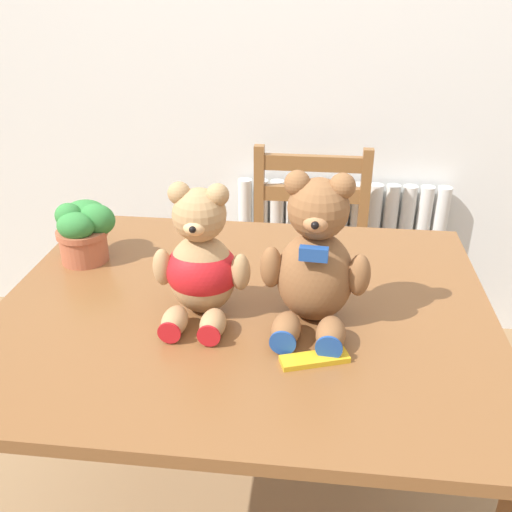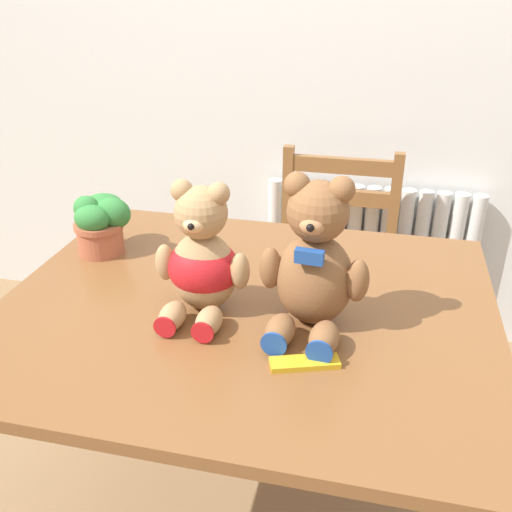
% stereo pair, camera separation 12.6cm
% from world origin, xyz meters
% --- Properties ---
extents(wall_back, '(8.00, 0.04, 2.60)m').
position_xyz_m(wall_back, '(0.00, 1.66, 1.30)').
color(wall_back, silver).
rests_on(wall_back, ground_plane).
extents(radiator, '(0.89, 0.10, 0.69)m').
position_xyz_m(radiator, '(0.26, 1.59, 0.31)').
color(radiator, silver).
rests_on(radiator, ground_plane).
extents(dining_table, '(1.18, 0.98, 0.76)m').
position_xyz_m(dining_table, '(0.00, 0.49, 0.66)').
color(dining_table, brown).
rests_on(dining_table, ground_plane).
extents(wooden_chair_behind, '(0.46, 0.41, 0.87)m').
position_xyz_m(wooden_chair_behind, '(0.13, 1.33, 0.45)').
color(wooden_chair_behind, brown).
rests_on(wooden_chair_behind, ground_plane).
extents(teddy_bear_left, '(0.22, 0.22, 0.31)m').
position_xyz_m(teddy_bear_left, '(-0.09, 0.44, 0.88)').
color(teddy_bear_left, tan).
rests_on(teddy_bear_left, dining_table).
extents(teddy_bear_right, '(0.24, 0.25, 0.35)m').
position_xyz_m(teddy_bear_right, '(0.16, 0.44, 0.91)').
color(teddy_bear_right, brown).
rests_on(teddy_bear_right, dining_table).
extents(potted_plant, '(0.16, 0.16, 0.17)m').
position_xyz_m(potted_plant, '(-0.46, 0.67, 0.85)').
color(potted_plant, '#B25B3D').
rests_on(potted_plant, dining_table).
extents(chocolate_bar, '(0.15, 0.09, 0.01)m').
position_xyz_m(chocolate_bar, '(0.17, 0.28, 0.76)').
color(chocolate_bar, gold).
rests_on(chocolate_bar, dining_table).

